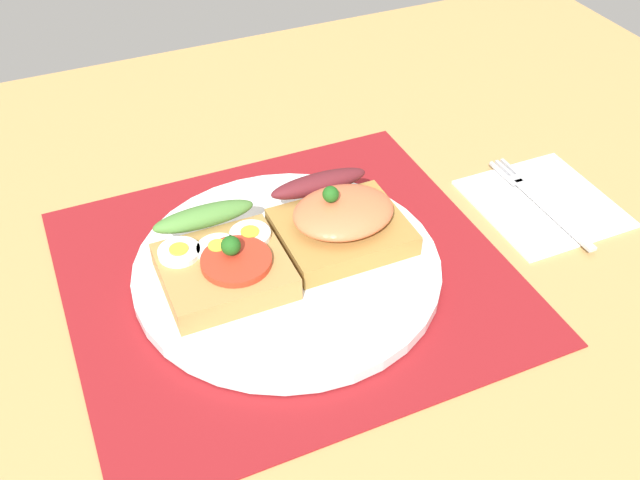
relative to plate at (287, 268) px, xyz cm
name	(u,v)px	position (x,y,z in cm)	size (l,w,h in cm)	color
ground_plane	(288,288)	(0.00, 0.00, -2.43)	(120.00, 90.00, 3.20)	tan
placemat	(288,273)	(0.00, 0.00, -0.68)	(36.18, 33.42, 0.30)	maroon
plate	(287,268)	(0.00, 0.00, 0.00)	(25.81, 25.81, 1.06)	white
sandwich_egg_tomato	(222,260)	(-5.33, 0.82, 2.10)	(9.89, 10.45, 4.36)	#AE7F44
sandwich_salmon	(340,219)	(5.46, 1.40, 2.48)	(10.73, 10.45, 5.48)	olive
napkin	(543,202)	(25.82, -0.71, -0.53)	(12.29, 12.78, 0.60)	white
fork	(538,199)	(25.16, -0.61, -0.07)	(1.62, 14.79, 0.32)	#B7B7BC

